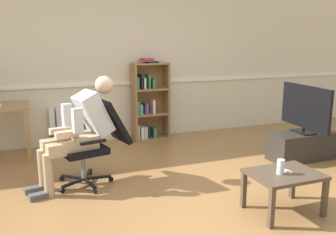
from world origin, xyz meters
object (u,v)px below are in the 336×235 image
object	(u,v)px
drinking_glass	(281,167)
spare_remote	(285,171)
office_chair	(96,138)
tv_screen	(305,108)
person_seated	(80,129)
bookshelf	(148,102)
radiator	(74,126)
coffee_table	(284,178)
tv_stand	(302,146)

from	to	relation	value
drinking_glass	spare_remote	distance (m)	0.11
office_chair	tv_screen	world-z (taller)	tv_screen
tv_screen	spare_remote	size ratio (longest dim) A/B	6.37
spare_remote	person_seated	bearing A→B (deg)	126.28
spare_remote	drinking_glass	bearing A→B (deg)	-175.92
bookshelf	radiator	xyz separation A→B (m)	(-1.18, 0.10, -0.31)
coffee_table	bookshelf	bearing A→B (deg)	97.12
office_chair	tv_screen	size ratio (longest dim) A/B	1.00
office_chair	tv_screen	xyz separation A→B (m)	(2.75, -0.22, 0.19)
radiator	bookshelf	bearing A→B (deg)	-4.79
drinking_glass	tv_stand	bearing A→B (deg)	42.05
office_chair	drinking_glass	bearing A→B (deg)	32.56
radiator	person_seated	bearing A→B (deg)	-94.49
coffee_table	spare_remote	world-z (taller)	spare_remote
tv_stand	person_seated	bearing A→B (deg)	176.53
bookshelf	spare_remote	distance (m)	2.94
tv_screen	coffee_table	xyz separation A→B (m)	(-1.26, -1.17, -0.37)
office_chair	spare_remote	size ratio (longest dim) A/B	6.34
tv_screen	person_seated	bearing A→B (deg)	90.66
bookshelf	radiator	size ratio (longest dim) A/B	1.84
spare_remote	tv_screen	bearing A→B (deg)	27.65
coffee_table	spare_remote	distance (m)	0.07
tv_stand	bookshelf	bearing A→B (deg)	132.83
radiator	drinking_glass	size ratio (longest dim) A/B	5.16
tv_stand	drinking_glass	world-z (taller)	drinking_glass
radiator	coffee_table	distance (m)	3.40
bookshelf	tv_screen	size ratio (longest dim) A/B	1.38
person_seated	spare_remote	bearing A→B (deg)	38.89
bookshelf	tv_screen	world-z (taller)	bookshelf
bookshelf	tv_stand	bearing A→B (deg)	-47.17
tv_screen	drinking_glass	size ratio (longest dim) A/B	6.88
bookshelf	person_seated	size ratio (longest dim) A/B	1.09
bookshelf	drinking_glass	size ratio (longest dim) A/B	9.49
spare_remote	radiator	bearing A→B (deg)	102.01
tv_stand	drinking_glass	distance (m)	1.80
person_seated	tv_stand	size ratio (longest dim) A/B	1.33
radiator	coffee_table	world-z (taller)	radiator
office_chair	drinking_glass	xyz separation A→B (m)	(1.43, -1.41, -0.06)
bookshelf	office_chair	xyz separation A→B (m)	(-1.13, -1.53, -0.09)
spare_remote	coffee_table	bearing A→B (deg)	-160.09
person_seated	tv_stand	distance (m)	2.97
person_seated	drinking_glass	size ratio (longest dim) A/B	8.73
person_seated	tv_stand	xyz separation A→B (m)	(2.93, -0.18, -0.46)
tv_stand	spare_remote	size ratio (longest dim) A/B	6.08
tv_screen	spare_remote	xyz separation A→B (m)	(-1.24, -1.16, -0.31)
office_chair	spare_remote	bearing A→B (deg)	34.79
drinking_glass	spare_remote	xyz separation A→B (m)	(0.08, 0.03, -0.06)
bookshelf	tv_stand	xyz separation A→B (m)	(1.62, -1.75, -0.42)
tv_stand	coffee_table	size ratio (longest dim) A/B	1.40
radiator	office_chair	size ratio (longest dim) A/B	0.75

